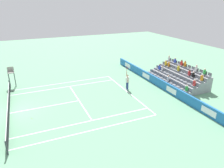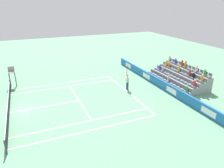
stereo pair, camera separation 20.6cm
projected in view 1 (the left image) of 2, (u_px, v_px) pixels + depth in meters
The scene contains 15 objects.
ground_plane at pixel (10, 113), 18.85m from camera, with size 80.00×80.00×0.00m, color #669E77.
line_baseline at pixel (127, 92), 23.26m from camera, with size 10.97×0.10×0.01m, color white.
line_service at pixel (79, 101), 21.23m from camera, with size 8.23×0.10×0.01m, color white.
line_centre_service at pixel (46, 107), 20.04m from camera, with size 0.10×6.40×0.01m, color white.
line_singles_sideline_left at pixel (66, 87), 24.56m from camera, with size 0.10×11.89×0.01m, color white.
line_singles_sideline_right at pixel (87, 122), 17.55m from camera, with size 0.10×11.89×0.01m, color white.
line_doubles_sideline_left at pixel (64, 83), 25.73m from camera, with size 0.10×11.89×0.01m, color white.
line_doubles_sideline_right at pixel (92, 130), 16.39m from camera, with size 0.10×11.89×0.01m, color white.
line_centre_mark at pixel (127, 92), 23.22m from camera, with size 0.10×0.20×0.01m, color white.
sponsor_barrier at pixel (158, 82), 24.57m from camera, with size 20.11×0.22×1.00m.
tennis_net at pixel (9, 108), 18.67m from camera, with size 11.97×0.10×1.07m.
tennis_player at pixel (127, 81), 23.50m from camera, with size 0.53×0.36×2.85m.
umpire_chair at pixel (11, 74), 24.17m from camera, with size 0.70×0.70×2.34m.
stadium_stand at pixel (179, 77), 25.59m from camera, with size 7.44×3.80×2.60m.
loose_tennis_ball at pixel (32, 118), 17.99m from camera, with size 0.07×0.07×0.07m, color #D1E533.
Camera 1 is at (-18.83, -1.83, 9.43)m, focal length 33.77 mm.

